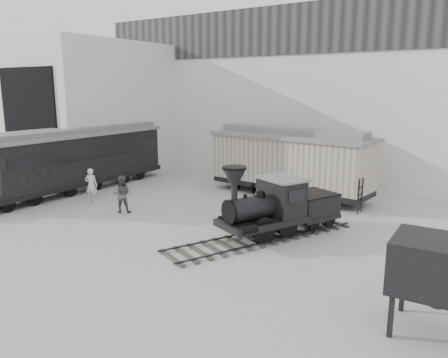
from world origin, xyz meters
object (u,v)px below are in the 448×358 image
Objects in this scene: boxcar at (290,161)px; visitor_a at (91,185)px; locomotive at (275,210)px; coal_hopper at (440,274)px; passenger_coach at (77,158)px; visitor_b at (122,194)px.

boxcar is 5.28× the size of visitor_a.
locomotive reaches higher than visitor_a.
boxcar is 14.27m from coal_hopper.
boxcar is 12.46m from passenger_coach.
boxcar is 3.96× the size of coal_hopper.
visitor_b is at bearing -20.20° from passenger_coach.
visitor_a is (-8.26, -7.04, -1.10)m from boxcar.
locomotive is 10.70m from visitor_a.
coal_hopper is at bearing -9.11° from locomotive.
locomotive is at bearing 154.67° from visitor_a.
coal_hopper is at bearing 132.99° from visitor_b.
passenger_coach is 20.95m from coal_hopper.
boxcar reaches higher than locomotive.
passenger_coach reaches higher than coal_hopper.
visitor_a is 0.99× the size of visitor_b.
visitor_a is at bearing -27.94° from passenger_coach.
visitor_b is (5.76, -2.06, -0.98)m from passenger_coach.
locomotive reaches higher than coal_hopper.
passenger_coach is 7.00× the size of visitor_b.
passenger_coach is at bearing -53.41° from visitor_b.
passenger_coach is (-11.16, -5.53, -0.11)m from boxcar.
boxcar is 10.91m from visitor_a.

